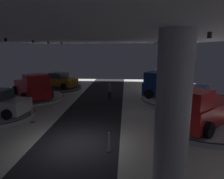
% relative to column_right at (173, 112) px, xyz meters
% --- Properties ---
extents(ground, '(24.00, 44.00, 0.06)m').
position_rel_column_right_xyz_m(ground, '(-4.08, 2.85, -2.77)').
color(ground, silver).
extents(ceiling_with_spotlights, '(24.00, 44.00, 0.39)m').
position_rel_column_right_xyz_m(ceiling_with_spotlights, '(-4.08, 2.85, 2.80)').
color(ceiling_with_spotlights, silver).
extents(column_right, '(1.17, 1.17, 5.50)m').
position_rel_column_right_xyz_m(column_right, '(0.00, 0.00, 0.00)').
color(column_right, '#ADADB2').
rests_on(column_right, ground).
extents(display_platform_mid_right, '(5.68, 5.68, 0.36)m').
position_rel_column_right_xyz_m(display_platform_mid_right, '(3.14, 5.48, -2.55)').
color(display_platform_mid_right, '#B7B7BC').
rests_on(display_platform_mid_right, ground).
extents(pickup_truck_mid_right, '(5.22, 5.24, 2.30)m').
position_rel_column_right_xyz_m(pickup_truck_mid_right, '(2.92, 5.25, -1.46)').
color(pickup_truck_mid_right, red).
rests_on(pickup_truck_mid_right, display_platform_mid_right).
extents(display_platform_deep_left, '(5.22, 5.22, 0.24)m').
position_rel_column_right_xyz_m(display_platform_deep_left, '(-9.53, 16.95, -2.61)').
color(display_platform_deep_left, '#333338').
rests_on(display_platform_deep_left, ground).
extents(display_car_deep_left, '(4.57, 3.47, 1.71)m').
position_rel_column_right_xyz_m(display_car_deep_left, '(-9.55, 16.97, -1.74)').
color(display_car_deep_left, '#B77519').
rests_on(display_car_deep_left, display_platform_deep_left).
extents(display_platform_far_left, '(5.94, 5.94, 0.26)m').
position_rel_column_right_xyz_m(display_platform_far_left, '(-10.63, 11.89, -2.60)').
color(display_platform_far_left, silver).
rests_on(display_platform_far_left, ground).
extents(pickup_truck_far_left, '(5.01, 5.41, 2.30)m').
position_rel_column_right_xyz_m(pickup_truck_far_left, '(-10.42, 11.64, -1.56)').
color(pickup_truck_far_left, red).
rests_on(pickup_truck_far_left, display_platform_far_left).
extents(display_platform_far_right, '(5.68, 5.68, 0.37)m').
position_rel_column_right_xyz_m(display_platform_far_right, '(2.68, 11.32, -2.54)').
color(display_platform_far_right, silver).
rests_on(display_platform_far_right, ground).
extents(pickup_truck_far_right, '(5.62, 4.61, 2.30)m').
position_rel_column_right_xyz_m(pickup_truck_far_right, '(2.40, 11.49, -1.44)').
color(pickup_truck_far_right, navy).
rests_on(pickup_truck_far_right, display_platform_far_right).
extents(visitor_walking_near, '(0.32, 0.32, 1.59)m').
position_rel_column_right_xyz_m(visitor_walking_near, '(-3.14, 12.21, -1.84)').
color(visitor_walking_near, black).
rests_on(visitor_walking_near, ground).
extents(stanchion_a, '(0.28, 0.28, 1.01)m').
position_rel_column_right_xyz_m(stanchion_a, '(-2.35, 2.21, -2.38)').
color(stanchion_a, '#333338').
rests_on(stanchion_a, ground).
extents(stanchion_b, '(0.28, 0.28, 1.01)m').
position_rel_column_right_xyz_m(stanchion_b, '(-7.77, 5.73, -2.38)').
color(stanchion_b, '#333338').
rests_on(stanchion_b, ground).
extents(stanchion_c, '(0.28, 0.28, 1.01)m').
position_rel_column_right_xyz_m(stanchion_c, '(0.04, 1.81, -2.38)').
color(stanchion_c, '#333338').
rests_on(stanchion_c, ground).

